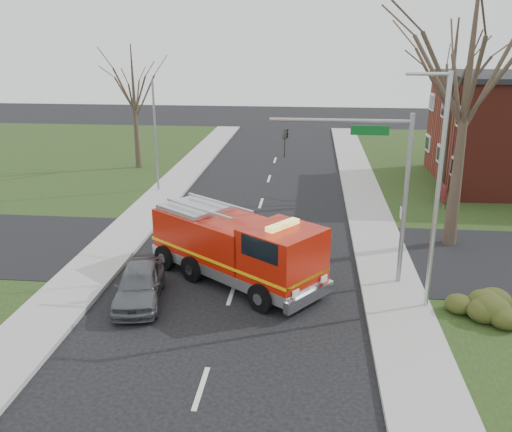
# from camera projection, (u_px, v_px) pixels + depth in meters

# --- Properties ---
(ground) EXTENTS (120.00, 120.00, 0.00)m
(ground) POSITION_uv_depth(u_px,v_px,m) (232.00, 293.00, 20.91)
(ground) COLOR black
(ground) RESTS_ON ground
(sidewalk_right) EXTENTS (2.40, 80.00, 0.15)m
(sidewalk_right) POSITION_uv_depth(u_px,v_px,m) (395.00, 299.00, 20.29)
(sidewalk_right) COLOR #999A94
(sidewalk_right) RESTS_ON ground
(sidewalk_left) EXTENTS (2.40, 80.00, 0.15)m
(sidewalk_left) POSITION_uv_depth(u_px,v_px,m) (77.00, 284.00, 21.49)
(sidewalk_left) COLOR #999A94
(sidewalk_left) RESTS_ON ground
(health_center_sign) EXTENTS (0.12, 2.00, 1.40)m
(health_center_sign) POSITION_uv_depth(u_px,v_px,m) (442.00, 192.00, 31.42)
(health_center_sign) COLOR #541318
(health_center_sign) RESTS_ON ground
(hedge_corner) EXTENTS (2.80, 2.00, 0.90)m
(hedge_corner) POSITION_uv_depth(u_px,v_px,m) (482.00, 303.00, 18.91)
(hedge_corner) COLOR #343A15
(hedge_corner) RESTS_ON lawn_right
(bare_tree_near) EXTENTS (6.00, 6.00, 12.00)m
(bare_tree_near) POSITION_uv_depth(u_px,v_px,m) (467.00, 86.00, 23.33)
(bare_tree_near) COLOR #382A21
(bare_tree_near) RESTS_ON ground
(bare_tree_far) EXTENTS (5.25, 5.25, 10.50)m
(bare_tree_far) POSITION_uv_depth(u_px,v_px,m) (451.00, 89.00, 31.98)
(bare_tree_far) COLOR #382A21
(bare_tree_far) RESTS_ON ground
(bare_tree_left) EXTENTS (4.50, 4.50, 9.00)m
(bare_tree_left) POSITION_uv_depth(u_px,v_px,m) (134.00, 94.00, 39.04)
(bare_tree_left) COLOR #382A21
(bare_tree_left) RESTS_ON ground
(traffic_signal_mast) EXTENTS (5.29, 0.18, 6.80)m
(traffic_signal_mast) POSITION_uv_depth(u_px,v_px,m) (373.00, 169.00, 20.35)
(traffic_signal_mast) COLOR gray
(traffic_signal_mast) RESTS_ON ground
(streetlight_pole) EXTENTS (1.48, 0.16, 8.40)m
(streetlight_pole) POSITION_uv_depth(u_px,v_px,m) (436.00, 188.00, 18.32)
(streetlight_pole) COLOR #B7BABF
(streetlight_pole) RESTS_ON ground
(utility_pole_far) EXTENTS (0.14, 0.14, 7.00)m
(utility_pole_far) POSITION_uv_depth(u_px,v_px,m) (156.00, 137.00, 33.70)
(utility_pole_far) COLOR gray
(utility_pole_far) RESTS_ON ground
(fire_engine) EXTENTS (7.55, 6.58, 3.04)m
(fire_engine) POSITION_uv_depth(u_px,v_px,m) (237.00, 249.00, 21.60)
(fire_engine) COLOR #B01708
(fire_engine) RESTS_ON ground
(parked_car_maroon) EXTENTS (2.29, 4.28, 1.38)m
(parked_car_maroon) POSITION_uv_depth(u_px,v_px,m) (139.00, 284.00, 20.07)
(parked_car_maroon) COLOR #515458
(parked_car_maroon) RESTS_ON ground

